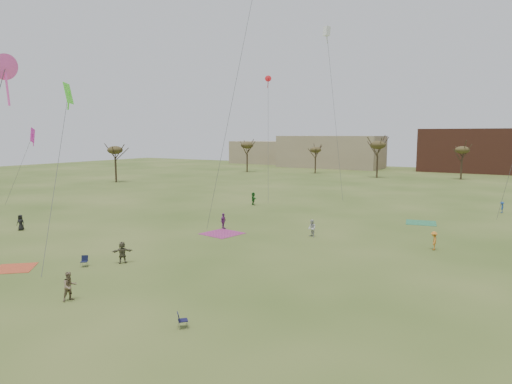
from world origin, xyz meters
The scene contains 19 objects.
ground centered at (0.00, 0.00, 0.00)m, with size 260.00×260.00×0.00m, color #334C17.
spectator_fore_b centered at (-4.26, -3.51, 0.92)m, with size 0.90×0.70×1.85m, color #7B684E.
spectator_fore_c centered at (-7.89, 4.10, 0.90)m, with size 1.66×0.53×1.79m, color brown.
flyer_mid_a centered at (-27.21, 7.29, 0.86)m, with size 0.84×0.55×1.72m, color black.
flyer_mid_b centered at (12.89, 21.86, 0.84)m, with size 1.09×0.62×1.68m, color orange.
spectator_mid_d centered at (-8.79, 19.44, 0.88)m, with size 1.03×0.43×1.76m, color #7E3682.
spectator_mid_e centered at (1.26, 20.91, 0.89)m, with size 0.86×0.67×1.77m, color silver.
flyer_far_a centered at (-15.05, 35.93, 0.94)m, with size 1.74×0.55×1.88m, color #206222.
flyer_far_c centered at (16.94, 47.29, 0.75)m, with size 0.97×0.56×1.51m, color navy.
blanket_red centered at (-13.95, -1.36, 0.00)m, with size 2.79×2.79×0.03m, color #CA4A28.
blanket_plum centered at (-7.45, 17.35, 0.00)m, with size 3.65×3.65×0.03m, color #9A2F6E.
blanket_olive centered at (9.24, 34.41, 0.00)m, with size 3.38×3.38×0.03m, color #2D7D50.
camp_chair_left centered at (-9.71, 1.81, 0.26)m, with size 0.73×0.74×0.87m.
camp_chair_center centered at (4.48, -2.97, 0.26)m, with size 0.74×0.74×0.87m.
kites_aloft centered at (0.28, 24.62, 20.15)m, with size 80.29×54.26×27.59m.
tree_line centered at (-2.85, 79.12, 7.09)m, with size 117.44×49.32×8.91m.
building_tan centered at (-35.00, 115.00, 5.00)m, with size 32.00×14.00×10.00m, color #937F60.
building_brick centered at (5.00, 120.00, 6.00)m, with size 26.00×16.00×12.00m, color brown.
building_tan_west centered at (-65.00, 122.00, 4.00)m, with size 20.00×12.00×8.00m, color #937F60.
Camera 1 is at (20.07, -20.94, 10.37)m, focal length 31.91 mm.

